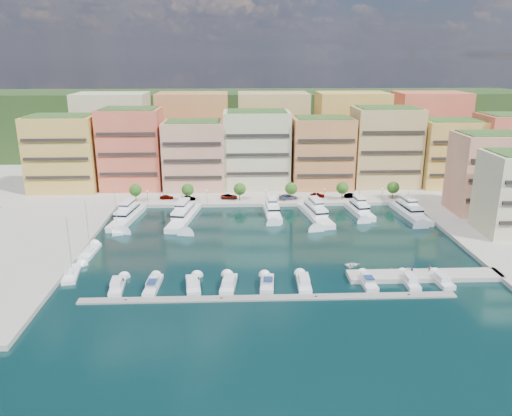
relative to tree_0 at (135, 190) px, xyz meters
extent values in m
plane|color=black|center=(40.00, -33.50, -4.74)|extent=(400.00, 400.00, 0.00)
cube|color=#9E998E|center=(40.00, 28.50, -4.74)|extent=(220.00, 64.00, 2.00)
cube|color=#9E998E|center=(-22.00, -41.50, -4.74)|extent=(34.00, 76.00, 2.00)
cube|color=#223516|center=(40.00, 76.50, -4.74)|extent=(240.00, 40.00, 58.00)
cube|color=gray|center=(37.00, -63.50, -4.74)|extent=(72.00, 2.20, 0.35)
cube|color=#9E998E|center=(70.00, -55.50, -4.74)|extent=(32.00, 5.00, 2.00)
cube|color=#DCA650|center=(-26.00, 16.50, 8.26)|extent=(22.00, 16.00, 24.00)
cube|color=black|center=(-26.00, 8.25, 8.26)|extent=(20.24, 0.50, 0.90)
cube|color=#24461C|center=(-26.00, 16.50, 20.66)|extent=(19.36, 14.08, 0.80)
cube|color=#DD6949|center=(-4.00, 18.50, 9.26)|extent=(20.00, 16.00, 26.00)
cube|color=black|center=(-4.00, 10.25, 9.26)|extent=(18.40, 0.50, 0.90)
cube|color=#24461C|center=(-4.00, 18.50, 22.66)|extent=(17.60, 14.08, 0.80)
cube|color=#DDA47B|center=(17.00, 16.50, 7.26)|extent=(20.00, 15.00, 22.00)
cube|color=black|center=(17.00, 8.75, 7.26)|extent=(18.40, 0.50, 0.90)
cube|color=#24461C|center=(17.00, 16.50, 18.66)|extent=(17.60, 13.20, 0.80)
cube|color=beige|center=(38.00, 18.50, 8.76)|extent=(22.00, 16.00, 25.00)
cube|color=black|center=(38.00, 10.25, 8.76)|extent=(20.24, 0.50, 0.90)
cube|color=#24461C|center=(38.00, 18.50, 21.66)|extent=(19.36, 14.08, 0.80)
cube|color=#B96345|center=(60.00, 16.50, 7.76)|extent=(20.00, 15.00, 23.00)
cube|color=black|center=(60.00, 8.75, 7.76)|extent=(18.40, 0.50, 0.90)
cube|color=#24461C|center=(60.00, 16.50, 19.66)|extent=(17.60, 13.20, 0.80)
cube|color=tan|center=(82.00, 18.50, 9.26)|extent=(22.00, 16.00, 26.00)
cube|color=black|center=(82.00, 10.25, 9.26)|extent=(20.24, 0.50, 0.90)
cube|color=#24461C|center=(82.00, 18.50, 22.66)|extent=(19.36, 14.08, 0.80)
cube|color=#DCA650|center=(104.00, 16.50, 7.26)|extent=(20.00, 15.00, 22.00)
cube|color=black|center=(104.00, 8.75, 7.26)|extent=(18.40, 0.50, 0.90)
cube|color=#24461C|center=(104.00, 16.50, 18.66)|extent=(17.60, 13.20, 0.80)
cube|color=#DD6949|center=(124.00, 14.50, 8.26)|extent=(22.00, 16.00, 24.00)
cube|color=#DDA47B|center=(102.00, -13.50, 7.26)|extent=(18.00, 14.00, 22.00)
cube|color=black|center=(102.00, -20.75, 7.26)|extent=(16.56, 0.50, 0.90)
cube|color=#24461C|center=(102.00, -13.50, 18.66)|extent=(15.84, 12.32, 0.80)
cube|color=beige|center=(-15.00, 40.50, 11.26)|extent=(26.00, 18.00, 30.00)
cube|color=#B96345|center=(15.00, 40.50, 11.26)|extent=(26.00, 18.00, 30.00)
cube|color=tan|center=(45.00, 40.50, 11.26)|extent=(26.00, 18.00, 30.00)
cube|color=#DCA650|center=(75.00, 40.50, 11.26)|extent=(26.00, 18.00, 30.00)
cube|color=#DD6949|center=(105.00, 40.50, 11.26)|extent=(26.00, 18.00, 30.00)
cylinder|color=#473323|center=(0.00, 0.00, -2.24)|extent=(0.24, 0.24, 3.00)
sphere|color=#204A15|center=(0.00, 0.00, 0.01)|extent=(3.80, 3.80, 3.80)
cylinder|color=#473323|center=(16.00, 0.00, -2.24)|extent=(0.24, 0.24, 3.00)
sphere|color=#204A15|center=(16.00, 0.00, 0.01)|extent=(3.80, 3.80, 3.80)
cylinder|color=#473323|center=(32.00, 0.00, -2.24)|extent=(0.24, 0.24, 3.00)
sphere|color=#204A15|center=(32.00, 0.00, 0.01)|extent=(3.80, 3.80, 3.80)
cylinder|color=#473323|center=(48.00, 0.00, -2.24)|extent=(0.24, 0.24, 3.00)
sphere|color=#204A15|center=(48.00, 0.00, 0.01)|extent=(3.80, 3.80, 3.80)
cylinder|color=#473323|center=(64.00, 0.00, -2.24)|extent=(0.24, 0.24, 3.00)
sphere|color=#204A15|center=(64.00, 0.00, 0.01)|extent=(3.80, 3.80, 3.80)
cylinder|color=#473323|center=(80.00, 0.00, -2.24)|extent=(0.24, 0.24, 3.00)
sphere|color=#204A15|center=(80.00, 0.00, 0.01)|extent=(3.80, 3.80, 3.80)
cylinder|color=black|center=(4.00, -2.30, -1.74)|extent=(0.10, 0.10, 4.00)
sphere|color=#FFF2CC|center=(4.00, -2.30, 0.31)|extent=(0.30, 0.30, 0.30)
cylinder|color=black|center=(22.00, -2.30, -1.74)|extent=(0.10, 0.10, 4.00)
sphere|color=#FFF2CC|center=(22.00, -2.30, 0.31)|extent=(0.30, 0.30, 0.30)
cylinder|color=black|center=(40.00, -2.30, -1.74)|extent=(0.10, 0.10, 4.00)
sphere|color=#FFF2CC|center=(40.00, -2.30, 0.31)|extent=(0.30, 0.30, 0.30)
cylinder|color=black|center=(58.00, -2.30, -1.74)|extent=(0.10, 0.10, 4.00)
sphere|color=#FFF2CC|center=(58.00, -2.30, 0.31)|extent=(0.30, 0.30, 0.30)
cylinder|color=black|center=(76.00, -2.30, -1.74)|extent=(0.10, 0.10, 4.00)
sphere|color=#FFF2CC|center=(76.00, -2.30, 0.31)|extent=(0.30, 0.30, 0.30)
cube|color=white|center=(0.30, -15.09, -4.39)|extent=(7.22, 21.57, 2.30)
cube|color=white|center=(0.30, -12.97, -2.34)|extent=(5.12, 12.03, 1.80)
cube|color=black|center=(0.30, -12.97, -2.34)|extent=(5.19, 12.09, 0.55)
cube|color=white|center=(0.30, -11.28, -0.74)|extent=(3.45, 6.65, 1.40)
cylinder|color=#B2B2B7|center=(0.30, -10.01, 0.86)|extent=(0.14, 0.14, 1.80)
cube|color=white|center=(16.21, -15.99, -4.39)|extent=(8.14, 23.41, 2.30)
cube|color=white|center=(16.21, -13.70, -2.34)|extent=(5.68, 13.07, 1.80)
cube|color=black|center=(16.21, -13.70, -2.34)|extent=(5.75, 13.14, 0.55)
cube|color=white|center=(16.21, -11.86, -0.74)|extent=(3.78, 7.24, 1.40)
cylinder|color=#B2B2B7|center=(16.21, -10.48, 0.86)|extent=(0.14, 0.14, 1.80)
cube|color=black|center=(16.21, -15.99, -4.84)|extent=(8.20, 23.47, 0.35)
cube|color=white|center=(41.26, -12.44, -4.39)|extent=(4.67, 16.02, 2.30)
cube|color=white|center=(41.26, -10.85, -2.34)|extent=(3.66, 8.85, 1.80)
cube|color=black|center=(41.26, -10.85, -2.34)|extent=(3.72, 8.91, 0.55)
cube|color=white|center=(41.26, -9.58, -0.74)|extent=(2.62, 4.85, 1.40)
cylinder|color=#B2B2B7|center=(41.26, -8.63, 0.86)|extent=(0.14, 0.14, 1.80)
cube|color=white|center=(53.38, -15.16, -4.39)|extent=(7.76, 21.74, 2.30)
cube|color=white|center=(53.38, -13.02, -2.34)|extent=(5.43, 12.15, 1.80)
cube|color=black|center=(53.38, -13.02, -2.34)|extent=(5.50, 12.22, 0.55)
cube|color=white|center=(53.38, -11.32, -0.74)|extent=(3.62, 6.73, 1.40)
cylinder|color=#B2B2B7|center=(53.38, -10.04, 0.86)|extent=(0.14, 0.14, 1.80)
cube|color=black|center=(53.38, -15.16, -4.84)|extent=(7.82, 21.79, 0.35)
cube|color=white|center=(66.81, -11.99, -4.39)|extent=(5.91, 15.38, 2.30)
cube|color=white|center=(66.81, -10.49, -2.34)|extent=(4.34, 8.59, 1.80)
cube|color=black|center=(66.81, -10.49, -2.34)|extent=(4.41, 8.66, 0.55)
cube|color=white|center=(66.81, -9.30, -0.74)|extent=(2.99, 4.77, 1.40)
cylinder|color=#B2B2B7|center=(66.81, -8.40, 0.86)|extent=(0.14, 0.14, 1.80)
cube|color=white|center=(81.02, -14.33, -4.39)|extent=(6.56, 20.01, 2.30)
cube|color=white|center=(81.02, -12.36, -2.34)|extent=(4.86, 11.13, 1.80)
cube|color=black|center=(81.02, -12.36, -2.34)|extent=(4.93, 11.20, 0.55)
cube|color=white|center=(81.02, -10.79, -0.74)|extent=(3.36, 6.14, 1.40)
cylinder|color=#B2B2B7|center=(81.02, -9.61, 0.86)|extent=(0.14, 0.14, 1.80)
cube|color=silver|center=(7.23, -58.00, -4.49)|extent=(3.29, 8.65, 1.40)
cube|color=silver|center=(7.23, -58.42, -3.19)|extent=(2.34, 4.22, 1.10)
cube|color=black|center=(7.23, -56.73, -3.44)|extent=(1.83, 0.26, 0.55)
cube|color=silver|center=(14.27, -58.00, -4.49)|extent=(2.91, 9.22, 1.40)
cube|color=silver|center=(14.27, -58.46, -3.19)|extent=(2.13, 4.47, 1.10)
cube|color=black|center=(14.27, -56.63, -3.44)|extent=(1.76, 0.19, 0.55)
cube|color=navy|center=(14.27, -59.64, -2.59)|extent=(1.85, 2.82, 0.12)
cube|color=silver|center=(22.19, -58.00, -4.49)|extent=(3.69, 8.52, 1.40)
cube|color=silver|center=(22.19, -58.41, -3.19)|extent=(2.57, 4.19, 1.10)
cube|color=black|center=(22.19, -56.76, -3.44)|extent=(1.94, 0.34, 0.55)
cube|color=silver|center=(29.30, -58.00, -4.49)|extent=(3.65, 8.85, 1.40)
cube|color=silver|center=(29.30, -58.43, -3.19)|extent=(2.58, 4.33, 1.10)
cube|color=black|center=(29.30, -56.71, -3.44)|extent=(1.99, 0.31, 0.55)
cube|color=silver|center=(37.01, -58.00, -4.49)|extent=(3.26, 7.89, 1.40)
cube|color=silver|center=(37.01, -58.39, -3.19)|extent=(2.35, 3.85, 1.10)
cube|color=black|center=(37.01, -56.84, -3.44)|extent=(1.89, 0.26, 0.55)
cube|color=navy|center=(37.01, -59.39, -2.59)|extent=(2.02, 2.46, 0.12)
cube|color=silver|center=(44.38, -58.00, -4.49)|extent=(2.88, 8.93, 1.40)
cube|color=silver|center=(44.38, -58.44, -3.19)|extent=(2.15, 4.32, 1.10)
cube|color=black|center=(44.38, -56.67, -3.44)|extent=(1.85, 0.17, 0.55)
cube|color=silver|center=(57.28, -58.00, -4.49)|extent=(2.88, 7.94, 1.40)
cube|color=silver|center=(57.28, -58.39, -3.19)|extent=(2.15, 3.84, 1.10)
cube|color=black|center=(57.28, -56.82, -3.44)|extent=(1.84, 0.18, 0.55)
cube|color=navy|center=(57.28, -59.41, -2.59)|extent=(1.89, 2.42, 0.12)
cube|color=silver|center=(65.91, -58.00, -4.49)|extent=(2.37, 8.06, 1.40)
cube|color=silver|center=(65.91, -58.40, -3.19)|extent=(1.84, 3.87, 1.10)
cube|color=black|center=(65.91, -56.79, -3.44)|extent=(1.70, 0.10, 0.55)
cube|color=silver|center=(72.48, -58.00, -4.49)|extent=(3.32, 7.57, 1.40)
cube|color=silver|center=(72.48, -58.37, -3.19)|extent=(2.36, 3.71, 1.10)
cube|color=black|center=(72.48, -56.90, -3.44)|extent=(1.85, 0.29, 0.55)
cube|color=white|center=(-0.70, -23.50, -4.54)|extent=(4.88, 8.91, 1.20)
cube|color=white|center=(-0.70, -24.35, -3.64)|extent=(2.13, 2.48, 0.60)
cylinder|color=#B2B2B7|center=(-0.70, -23.08, 2.06)|extent=(0.14, 0.14, 12.00)
cylinder|color=#B2B2B7|center=(-0.70, -24.78, -2.94)|extent=(1.12, 3.71, 0.10)
cube|color=white|center=(-3.39, -39.41, -4.54)|extent=(3.24, 9.56, 1.20)
cube|color=white|center=(-3.39, -40.35, -3.64)|extent=(1.79, 2.44, 0.60)
cylinder|color=#B2B2B7|center=(-3.39, -38.94, 2.06)|extent=(0.14, 0.14, 12.00)
cylinder|color=#B2B2B7|center=(-3.39, -40.83, -2.94)|extent=(0.30, 4.25, 0.10)
cube|color=white|center=(-3.80, -51.57, -4.54)|extent=(4.22, 9.68, 1.20)
cube|color=white|center=(-3.80, -52.50, -3.64)|extent=(2.02, 2.57, 0.60)
cylinder|color=#B2B2B7|center=(-3.80, -51.10, 2.06)|extent=(0.14, 0.14, 12.00)
cylinder|color=#B2B2B7|center=(-3.80, -52.97, -2.94)|extent=(0.75, 4.17, 0.10)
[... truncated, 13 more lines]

